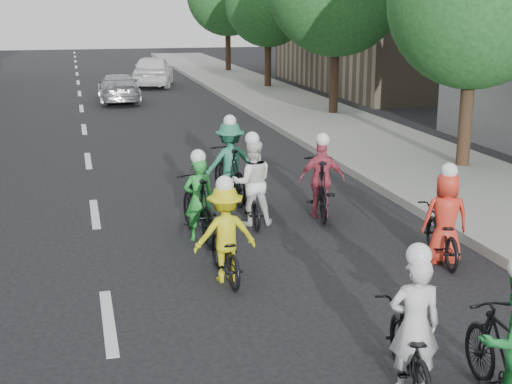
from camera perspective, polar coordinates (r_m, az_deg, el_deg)
name	(u,v)px	position (r m, az deg, el deg)	size (l,w,h in m)	color
ground	(109,322)	(9.39, -11.72, -10.13)	(120.00, 120.00, 0.00)	black
sidewalk_right	(375,144)	(20.65, 9.50, 3.84)	(4.00, 80.00, 0.15)	gray
curb_right	(310,146)	(19.95, 4.35, 3.66)	(0.18, 80.00, 0.18)	#999993
bldg_se	(415,3)	(36.37, 12.62, 14.52)	(10.00, 14.00, 8.00)	gray
tree_r_0	(474,2)	(17.64, 17.07, 14.31)	(4.00, 4.00, 5.97)	black
tree_r_2	(268,4)	(34.35, 0.98, 14.81)	(4.00, 4.00, 5.97)	black
cyclist_0	(410,341)	(7.72, 12.24, -11.57)	(0.89, 1.70, 1.62)	black
cyclist_1	(510,352)	(7.54, 19.64, -11.95)	(0.76, 1.73, 1.64)	black
cyclist_2	(225,242)	(10.37, -2.53, -4.00)	(0.94, 1.60, 1.57)	black
cyclist_3	(320,184)	(13.50, 5.18, 0.62)	(0.92, 1.95, 1.62)	black
cyclist_4	(443,227)	(11.48, 14.73, -2.75)	(0.89, 1.70, 1.59)	black
cyclist_5	(198,205)	(12.22, -4.64, -1.02)	(0.73, 1.88, 1.58)	black
cyclist_6	(251,191)	(13.01, -0.36, 0.06)	(0.80, 1.69, 1.72)	black
cyclist_7	(230,168)	(14.46, -2.12, 1.92)	(1.13, 1.94, 1.80)	black
follow_car_lead	(119,88)	(30.34, -10.94, 8.17)	(1.64, 4.03, 1.17)	#A5A6AA
follow_car_trail	(153,71)	(36.13, -8.24, 9.59)	(1.82, 4.54, 1.55)	white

